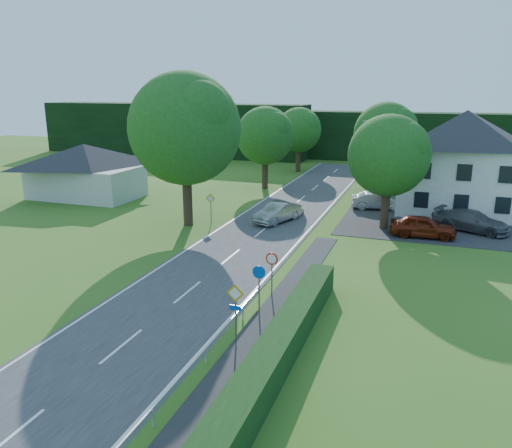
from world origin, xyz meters
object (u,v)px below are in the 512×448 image
at_px(motorcycle, 298,212).
at_px(parked_car_grey, 472,221).
at_px(parked_car_silver_b, 463,218).
at_px(streetlight, 384,166).
at_px(parked_car_red, 423,226).
at_px(parked_car_silver_a, 378,201).
at_px(moving_car, 277,213).
at_px(parasol, 425,199).

relative_size(motorcycle, parked_car_grey, 0.32).
bearing_deg(parked_car_silver_b, streetlight, 83.57).
relative_size(streetlight, motorcycle, 4.77).
bearing_deg(motorcycle, streetlight, 30.71).
distance_m(parked_car_red, parked_car_silver_a, 8.60).
bearing_deg(parked_car_silver_b, parked_car_grey, -173.05).
height_order(moving_car, parasol, parasol).
bearing_deg(parked_car_red, streetlight, 41.01).
bearing_deg(motorcycle, parasol, 54.28).
xyz_separation_m(streetlight, parasol, (3.23, 5.00, -3.42)).
xyz_separation_m(streetlight, motorcycle, (-6.64, -0.80, -3.98)).
bearing_deg(parasol, parked_car_red, -89.81).
bearing_deg(parasol, moving_car, -144.38).
bearing_deg(moving_car, parked_car_red, 16.32).
height_order(parked_car_silver_b, parasol, parasol).
relative_size(streetlight, parked_car_grey, 1.51).
distance_m(parked_car_silver_a, parked_car_grey, 8.81).
height_order(motorcycle, parked_car_silver_a, parked_car_silver_a).
bearing_deg(parasol, motorcycle, -149.55).
relative_size(parked_car_silver_a, parasol, 2.05).
height_order(moving_car, motorcycle, moving_car).
xyz_separation_m(moving_car, parked_car_silver_a, (7.07, 7.08, -0.01)).
bearing_deg(parasol, parked_car_silver_a, -168.62).
bearing_deg(parked_car_silver_a, moving_car, 125.17).
distance_m(moving_car, parked_car_silver_a, 10.01).
relative_size(motorcycle, parked_car_silver_b, 0.38).
xyz_separation_m(parked_car_red, parked_car_silver_b, (2.86, 4.29, -0.16)).
bearing_deg(parasol, streetlight, -122.84).
bearing_deg(parked_car_silver_a, parked_car_red, -162.54).
distance_m(moving_car, parked_car_grey, 14.63).
distance_m(moving_car, motorcycle, 2.38).
bearing_deg(parked_car_silver_a, parasol, -88.52).
bearing_deg(parked_car_red, parked_car_silver_a, 24.83).
distance_m(motorcycle, parked_car_red, 10.24).
distance_m(moving_car, parked_car_silver_b, 14.38).
bearing_deg(streetlight, parked_car_silver_b, 8.04).
xyz_separation_m(parked_car_grey, parked_car_silver_b, (-0.57, 1.45, -0.15)).
bearing_deg(streetlight, parked_car_red, -46.46).
bearing_deg(moving_car, parked_car_silver_a, 64.25).
relative_size(parked_car_red, parked_car_grey, 0.86).
relative_size(streetlight, parked_car_red, 1.74).
bearing_deg(parked_car_silver_a, parked_car_silver_b, -126.05).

